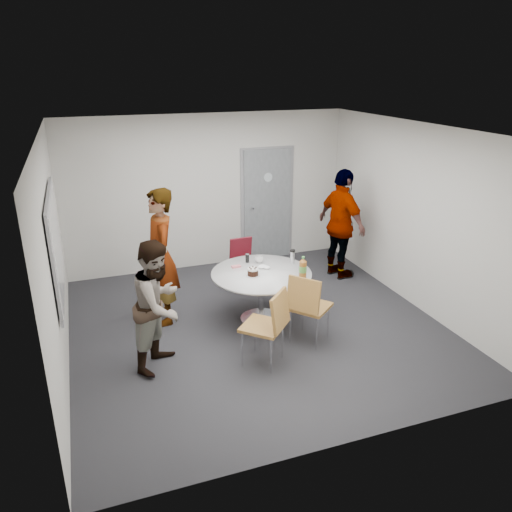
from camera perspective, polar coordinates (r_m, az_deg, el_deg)
name	(u,v)px	position (r m, az deg, el deg)	size (l,w,h in m)	color
floor	(256,326)	(7.11, 0.04, -7.97)	(5.00, 5.00, 0.00)	#252429
ceiling	(256,130)	(6.26, 0.05, 14.19)	(5.00, 5.00, 0.00)	silver
wall_back	(208,192)	(8.86, -5.47, 7.26)	(5.00, 5.00, 0.00)	beige
wall_left	(53,258)	(6.23, -22.15, -0.25)	(5.00, 5.00, 0.00)	beige
wall_right	(416,217)	(7.73, 17.81, 4.28)	(5.00, 5.00, 0.00)	beige
wall_front	(353,321)	(4.48, 11.02, -7.30)	(5.00, 5.00, 0.00)	beige
door	(267,205)	(9.25, 1.27, 5.86)	(1.02, 0.17, 2.12)	slate
whiteboard	(56,244)	(6.38, -21.89, 1.24)	(0.04, 1.90, 1.25)	gray
table	(263,279)	(7.01, 0.83, -2.63)	(1.41, 1.41, 1.04)	silver
chair_near_left	(270,321)	(5.99, 1.66, -7.39)	(0.68, 0.68, 0.97)	brown
chair_near_right	(307,303)	(6.45, 5.88, -5.32)	(0.68, 0.67, 0.97)	brown
chair_far	(243,258)	(8.13, -1.50, -0.25)	(0.40, 0.44, 0.82)	maroon
person_main	(161,257)	(6.99, -10.84, -0.15)	(0.70, 0.46, 1.93)	#A5C6EA
person_left	(159,305)	(6.01, -11.06, -5.49)	(0.78, 0.61, 1.60)	white
person_right	(342,225)	(8.51, 9.75, 3.57)	(1.10, 0.46, 1.87)	black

